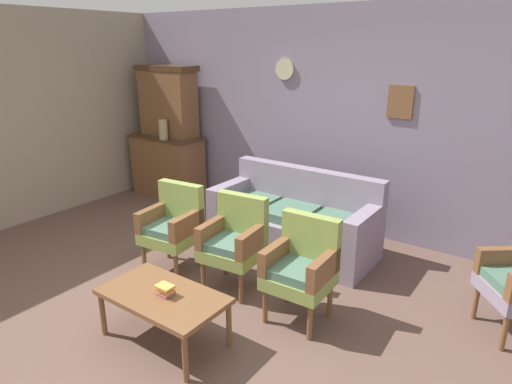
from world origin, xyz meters
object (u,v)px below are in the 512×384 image
Objects in this scene: armchair_near_cabinet at (302,265)px; armchair_by_doorway at (173,224)px; vase_on_cabinet at (163,129)px; coffee_table at (163,299)px; armchair_row_middle at (235,239)px; book_stack_on_table at (165,290)px; side_cabinet at (168,166)px; floral_couch at (294,222)px.

armchair_by_doorway is at bearing 179.84° from armchair_near_cabinet.
vase_on_cabinet is 0.29× the size of coffee_table.
armchair_row_middle reaches higher than book_stack_on_table.
armchair_near_cabinet is at bearing -5.91° from armchair_row_middle.
vase_on_cabinet is 3.53m from coffee_table.
armchair_near_cabinet reaches higher than coffee_table.
vase_on_cabinet reaches higher than coffee_table.
armchair_row_middle is 0.99m from book_stack_on_table.
armchair_by_doorway is at bearing -174.14° from armchair_row_middle.
side_cabinet is at bearing 137.48° from armchair_by_doorway.
armchair_near_cabinet is at bearing -0.16° from armchair_by_doorway.
coffee_table is at bearing -44.43° from side_cabinet.
armchair_near_cabinet is at bearing -25.00° from vase_on_cabinet.
floral_couch is 2.08× the size of armchair_by_doorway.
coffee_table is at bearing -43.94° from vase_on_cabinet.
armchair_by_doorway is 1.00× the size of armchair_row_middle.
book_stack_on_table is (-0.69, -0.90, -0.03)m from armchair_near_cabinet.
armchair_by_doorway is at bearing 132.80° from book_stack_on_table.
book_stack_on_table is at bearing -88.22° from floral_couch.
side_cabinet is 3.99× the size of vase_on_cabinet.
vase_on_cabinet is at bearing 136.43° from book_stack_on_table.
vase_on_cabinet reaches higher than armchair_by_doorway.
floral_couch is 1.38m from armchair_by_doorway.
armchair_near_cabinet is (3.34, -1.67, 0.03)m from side_cabinet.
floral_couch is at bearing -11.57° from side_cabinet.
armchair_by_doorway is 0.75m from armchair_row_middle.
side_cabinet is 1.28× the size of armchair_by_doorway.
armchair_by_doorway reaches higher than book_stack_on_table.
armchair_row_middle is 0.90× the size of coffee_table.
vase_on_cabinet is at bearing -52.23° from side_cabinet.
side_cabinet reaches higher than armchair_row_middle.
armchair_by_doorway is at bearing 131.71° from coffee_table.
vase_on_cabinet is at bearing 171.71° from floral_couch.
side_cabinet is 3.73m from armchair_near_cabinet.
floral_couch is 2.08× the size of armchair_near_cabinet.
coffee_table is 6.41× the size of book_stack_on_table.
armchair_row_middle is at bearing 5.86° from armchair_by_doorway.
side_cabinet is 3.01m from armchair_row_middle.
side_cabinet is 1.28× the size of armchair_row_middle.
armchair_by_doorway is at bearing -124.40° from floral_couch.
coffee_table is at bearing -128.34° from armchair_near_cabinet.
armchair_by_doorway is (-0.78, -1.13, 0.17)m from floral_couch.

